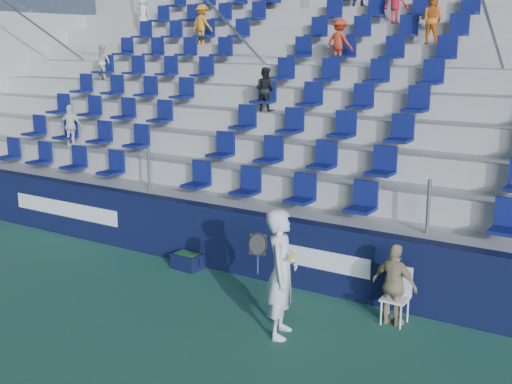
# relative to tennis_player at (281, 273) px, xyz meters

# --- Properties ---
(ground) EXTENTS (70.00, 70.00, 0.00)m
(ground) POSITION_rel_tennis_player_xyz_m (-1.63, -1.26, -0.96)
(ground) COLOR #2A644D
(ground) RESTS_ON ground
(sponsor_wall) EXTENTS (24.00, 0.32, 1.20)m
(sponsor_wall) POSITION_rel_tennis_player_xyz_m (-1.63, 1.89, -0.36)
(sponsor_wall) COLOR #0E1334
(sponsor_wall) RESTS_ON ground
(grandstand) EXTENTS (24.00, 8.17, 6.63)m
(grandstand) POSITION_rel_tennis_player_xyz_m (-1.63, 6.99, 1.17)
(grandstand) COLOR #AAAAA4
(grandstand) RESTS_ON ground
(tennis_player) EXTENTS (0.74, 0.82, 1.92)m
(tennis_player) POSITION_rel_tennis_player_xyz_m (0.00, 0.00, 0.00)
(tennis_player) COLOR silver
(tennis_player) RESTS_ON ground
(line_judge_chair) EXTENTS (0.39, 0.40, 0.88)m
(line_judge_chair) POSITION_rel_tennis_player_xyz_m (1.27, 1.38, -0.46)
(line_judge_chair) COLOR white
(line_judge_chair) RESTS_ON ground
(line_judge) EXTENTS (0.80, 0.45, 1.29)m
(line_judge) POSITION_rel_tennis_player_xyz_m (1.27, 1.24, -0.32)
(line_judge) COLOR tan
(line_judge) RESTS_ON ground
(ball_bin) EXTENTS (0.58, 0.40, 0.31)m
(ball_bin) POSITION_rel_tennis_player_xyz_m (-2.96, 1.49, -0.79)
(ball_bin) COLOR black
(ball_bin) RESTS_ON ground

